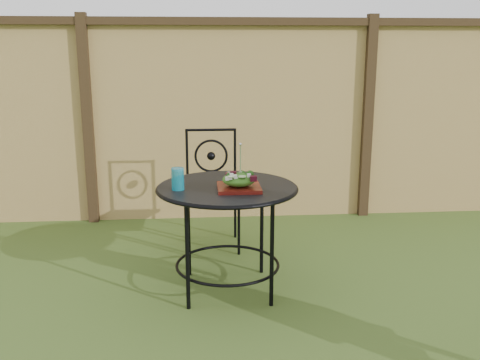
% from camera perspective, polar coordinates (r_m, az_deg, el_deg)
% --- Properties ---
extents(ground, '(60.00, 60.00, 0.00)m').
position_cam_1_polar(ground, '(3.22, 1.59, -15.74)').
color(ground, '#254115').
rests_on(ground, ground).
extents(fence, '(8.00, 0.12, 1.90)m').
position_cam_1_polar(fence, '(5.03, -1.05, 6.47)').
color(fence, tan).
rests_on(fence, ground).
extents(patio_table, '(0.92, 0.92, 0.72)m').
position_cam_1_polar(patio_table, '(3.50, -1.37, -2.84)').
color(patio_table, black).
rests_on(patio_table, ground).
extents(patio_chair, '(0.46, 0.46, 0.95)m').
position_cam_1_polar(patio_chair, '(4.37, -3.01, -0.60)').
color(patio_chair, black).
rests_on(patio_chair, ground).
extents(salad_plate, '(0.27, 0.27, 0.02)m').
position_cam_1_polar(salad_plate, '(3.37, -0.12, -0.81)').
color(salad_plate, '#4D130B').
rests_on(salad_plate, patio_table).
extents(salad, '(0.21, 0.21, 0.08)m').
position_cam_1_polar(salad, '(3.36, -0.12, 0.04)').
color(salad, '#235614').
rests_on(salad, salad_plate).
extents(fork, '(0.01, 0.01, 0.18)m').
position_cam_1_polar(fork, '(3.33, 0.05, 2.22)').
color(fork, silver).
rests_on(fork, salad).
extents(drinking_glass, '(0.08, 0.08, 0.14)m').
position_cam_1_polar(drinking_glass, '(3.38, -6.66, 0.12)').
color(drinking_glass, '#0C748C').
rests_on(drinking_glass, patio_table).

